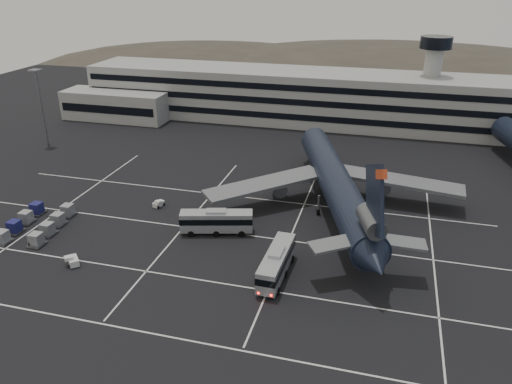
% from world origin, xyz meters
% --- Properties ---
extents(ground, '(260.00, 260.00, 0.00)m').
position_xyz_m(ground, '(0.00, 0.00, 0.00)').
color(ground, black).
rests_on(ground, ground).
extents(lane_markings, '(90.00, 55.62, 0.01)m').
position_xyz_m(lane_markings, '(0.95, 0.72, 0.01)').
color(lane_markings, silver).
rests_on(lane_markings, ground).
extents(terminal, '(125.00, 26.00, 24.00)m').
position_xyz_m(terminal, '(-2.95, 71.14, 6.93)').
color(terminal, gray).
rests_on(terminal, ground).
extents(hills, '(352.00, 180.00, 44.00)m').
position_xyz_m(hills, '(17.99, 170.00, -12.07)').
color(hills, '#38332B').
rests_on(hills, ground).
extents(lightpole_left, '(2.40, 2.40, 18.28)m').
position_xyz_m(lightpole_left, '(-55.00, 35.00, 11.82)').
color(lightpole_left, slate).
rests_on(lightpole_left, ground).
extents(trijet_main, '(45.11, 56.26, 18.08)m').
position_xyz_m(trijet_main, '(17.67, 16.84, 5.25)').
color(trijet_main, black).
rests_on(trijet_main, ground).
extents(bus_near, '(3.32, 12.04, 4.22)m').
position_xyz_m(bus_near, '(12.30, -6.24, 2.31)').
color(bus_near, '#95979D').
rests_on(bus_near, ground).
extents(bus_far, '(12.08, 5.76, 4.16)m').
position_xyz_m(bus_far, '(0.04, 3.45, 2.28)').
color(bus_far, '#95979D').
rests_on(bus_far, ground).
extents(tug_a, '(1.81, 2.35, 1.34)m').
position_xyz_m(tug_a, '(-13.51, 9.99, 0.59)').
color(tug_a, silver).
rests_on(tug_a, ground).
extents(tug_b, '(2.69, 2.72, 1.54)m').
position_xyz_m(tug_b, '(-17.04, -11.18, 0.68)').
color(tug_b, silver).
rests_on(tug_b, ground).
extents(uld_cluster, '(9.56, 13.81, 2.13)m').
position_xyz_m(uld_cluster, '(-29.34, -3.07, 1.04)').
color(uld_cluster, '#2D2D30').
rests_on(uld_cluster, ground).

